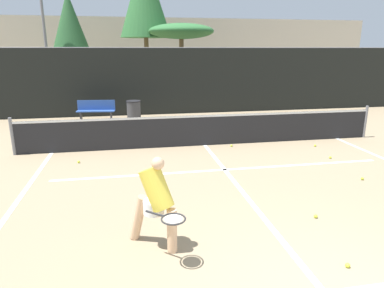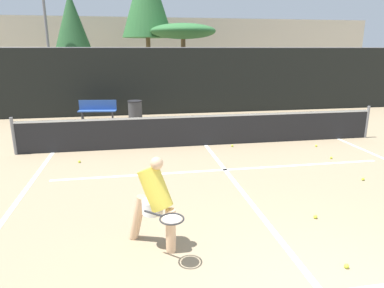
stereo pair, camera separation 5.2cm
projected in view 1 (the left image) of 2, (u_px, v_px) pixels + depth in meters
The scene contains 20 objects.
court_service_line at pixel (225, 170), 8.47m from camera, with size 8.25×0.10×0.01m, color white.
court_center_mark at pixel (239, 187), 7.40m from camera, with size 0.10×6.80×0.01m, color white.
court_sideline_left at pixel (16, 204), 6.61m from camera, with size 0.10×7.80×0.01m, color white.
net at pixel (205, 129), 10.48m from camera, with size 11.09×0.09×1.07m.
fence_back at pixel (179, 81), 15.41m from camera, with size 24.00×0.06×2.95m.
player_practicing at pixel (156, 200), 4.99m from camera, with size 0.87×1.12×1.43m.
tennis_ball_scattered_0 at pixel (348, 265), 4.68m from camera, with size 0.07×0.07×0.07m, color #D1E033.
tennis_ball_scattered_1 at pixel (330, 157), 9.32m from camera, with size 0.07×0.07×0.07m, color #D1E033.
tennis_ball_scattered_2 at pixel (79, 162), 8.96m from camera, with size 0.07×0.07×0.07m, color #D1E033.
tennis_ball_scattered_3 at pixel (316, 216), 6.05m from camera, with size 0.07×0.07×0.07m, color #D1E033.
tennis_ball_scattered_4 at pixel (315, 145), 10.47m from camera, with size 0.07×0.07×0.07m, color #D1E033.
tennis_ball_scattered_6 at pixel (231, 146), 10.44m from camera, with size 0.07×0.07×0.07m, color #D1E033.
tennis_ball_scattered_7 at pixel (362, 179), 7.80m from camera, with size 0.07×0.07×0.07m, color #D1E033.
courtside_bench at pixel (96, 110), 13.97m from camera, with size 1.56×0.57×0.86m.
trash_bin at pixel (134, 111), 13.90m from camera, with size 0.58×0.58×0.86m.
parked_car at pixel (207, 92), 18.86m from camera, with size 1.68×4.02×1.42m.
floodlight_mast at pixel (42, 13), 19.75m from camera, with size 1.10×0.24×7.52m.
tree_west at pixel (181, 32), 20.31m from camera, with size 3.89×3.89×4.34m.
tree_mid at pixel (69, 23), 21.10m from camera, with size 2.35×2.35×6.27m.
building_far at pixel (154, 52), 28.27m from camera, with size 36.00×2.40×5.23m, color beige.
Camera 1 is at (-2.25, -2.64, 2.90)m, focal length 32.00 mm.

